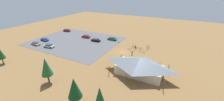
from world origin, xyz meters
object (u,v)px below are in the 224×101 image
Objects in this scene: lot_sign at (119,44)px; bicycle_black_yard_center at (148,48)px; bicycle_purple_by_bin at (140,50)px; pine_mideast at (46,67)px; car_blue_end_stall at (45,39)px; bike_pavilion at (139,65)px; bicycle_blue_near_porch at (129,49)px; car_black_by_curb at (96,40)px; car_green_front_row at (112,39)px; bicycle_green_near_sign at (158,64)px; bicycle_red_yard_front at (134,45)px; car_tan_second_row at (36,43)px; trash_bin at (136,47)px; visitor_by_pavilion at (132,53)px; bicycle_orange_yard_right at (141,48)px; car_maroon_far_end at (67,30)px; pine_midwest at (0,53)px; pine_center at (74,88)px; bicycle_teal_edge_north at (137,48)px; bicycle_orange_lone_west at (143,52)px; car_red_near_entry at (86,36)px; pine_west at (100,100)px; bicycle_silver_back_row at (134,50)px; bicycle_white_yard_left at (148,46)px; bicycle_yellow_mid_cluster at (147,49)px; car_silver_aisle_side at (49,46)px.

lot_sign is 12.55m from bicycle_black_yard_center.
bicycle_black_yard_center is at bearing -118.84° from bicycle_purple_by_bin.
car_blue_end_stall is at bearing -37.07° from pine_mideast.
bicycle_blue_near_porch is (8.92, -15.43, -2.63)m from bike_pavilion.
car_black_by_curb is 8.19m from car_green_front_row.
pine_mideast is 40.25m from bicycle_black_yard_center.
lot_sign is 20.64m from bicycle_green_near_sign.
bicycle_blue_near_porch is 1.14× the size of bicycle_red_yard_front.
car_black_by_curb reaches higher than car_tan_second_row.
car_black_by_curb is at bearing -3.46° from bicycle_purple_by_bin.
trash_bin is at bearing -41.49° from bicycle_purple_by_bin.
visitor_by_pavilion is (-14.54, 11.71, 0.20)m from car_green_front_row.
car_maroon_far_end is at bearing -6.75° from bicycle_orange_yard_right.
pine_center is at bearing 175.29° from pine_midwest.
visitor_by_pavilion reaches higher than bicycle_teal_edge_north.
pine_midwest is (28.23, 31.88, 2.65)m from lot_sign.
car_blue_end_stall is (29.37, -22.19, -4.19)m from pine_mideast.
lot_sign is 1.37× the size of bicycle_orange_lone_west.
bicycle_blue_near_porch is 15.11m from bicycle_green_near_sign.
bicycle_blue_near_porch is at bearing 172.48° from car_black_by_curb.
car_green_front_row reaches higher than bicycle_orange_yard_right.
bicycle_orange_yard_right is 29.77m from car_red_near_entry.
pine_west is at bearing 114.73° from car_green_front_row.
bicycle_black_yard_center is at bearing -178.40° from bicycle_red_yard_front.
bicycle_orange_yard_right is at bearing -75.61° from bike_pavilion.
pine_midwest is at bearing 41.62° from bicycle_black_yard_center.
bicycle_red_yard_front is (1.16, -1.73, -0.07)m from trash_bin.
pine_center reaches higher than bicycle_teal_edge_north.
bicycle_red_yard_front is 0.32× the size of car_blue_end_stall.
car_blue_end_stall reaches higher than bicycle_silver_back_row.
lot_sign is 7.84m from bicycle_silver_back_row.
car_tan_second_row is (45.44, 21.06, 0.33)m from bicycle_white_yard_left.
bicycle_yellow_mid_cluster is 1.02× the size of bicycle_white_yard_left.
bicycle_white_yard_left is 11.54m from visitor_by_pavilion.
bicycle_teal_edge_north is 6.70m from visitor_by_pavilion.
bicycle_black_yard_center is at bearing -98.98° from pine_center.
pine_midwest reaches higher than bicycle_silver_back_row.
bicycle_red_yard_front is 18.76m from car_black_by_curb.
car_maroon_far_end is (49.23, -3.49, 0.38)m from bicycle_black_yard_center.
bicycle_purple_by_bin is 2.15m from bicycle_silver_back_row.
lot_sign is at bearing -25.67° from bicycle_green_near_sign.
car_silver_aisle_side is at bearing 29.63° from bicycle_red_yard_front.
car_maroon_far_end is at bearing -40.78° from pine_west.
bicycle_teal_edge_north is 37.62m from car_silver_aisle_side.
bike_pavilion is 48.56m from car_tan_second_row.
bicycle_yellow_mid_cluster is 0.96× the size of visitor_by_pavilion.
car_silver_aisle_side is 35.63m from visitor_by_pavilion.
pine_midwest is 49.04m from bicycle_teal_edge_north.
bicycle_silver_back_row is 0.36× the size of car_red_near_entry.
bicycle_blue_near_porch is (-33.69, -30.44, -3.68)m from pine_midwest.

